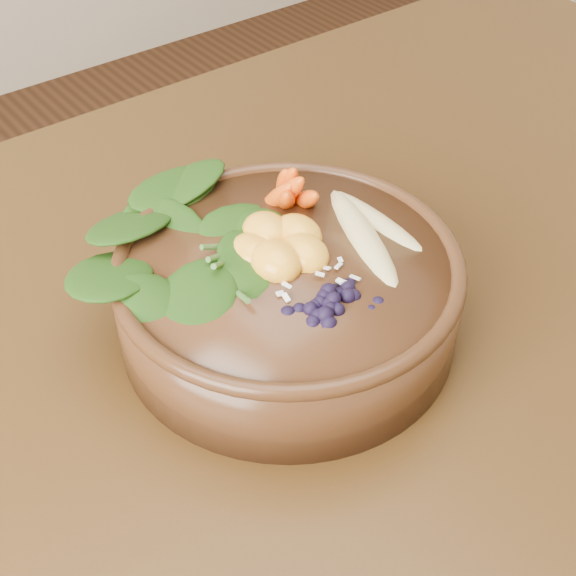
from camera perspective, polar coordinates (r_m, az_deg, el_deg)
name	(u,v)px	position (r m, az deg, el deg)	size (l,w,h in m)	color
dining_table	(293,374)	(0.82, 0.39, -6.10)	(1.60, 0.90, 0.75)	#331C0C
stoneware_bowl	(288,296)	(0.71, 0.00, -0.60)	(0.30, 0.30, 0.08)	#462815
kale_heap	(205,218)	(0.70, -5.94, 4.96)	(0.20, 0.18, 0.05)	#20450F
carrot_cluster	(295,157)	(0.74, 0.49, 9.27)	(0.06, 0.06, 0.08)	#FF5913
banana_halves	(371,214)	(0.71, 5.90, 5.22)	(0.08, 0.17, 0.03)	#E0CC84
mandarin_cluster	(279,233)	(0.69, -0.63, 3.90)	(0.09, 0.10, 0.03)	#FDA625
blueberry_pile	(331,284)	(0.63, 3.09, 0.29)	(0.14, 0.10, 0.04)	black
coconut_flakes	(303,271)	(0.67, 1.05, 1.25)	(0.10, 0.07, 0.01)	white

